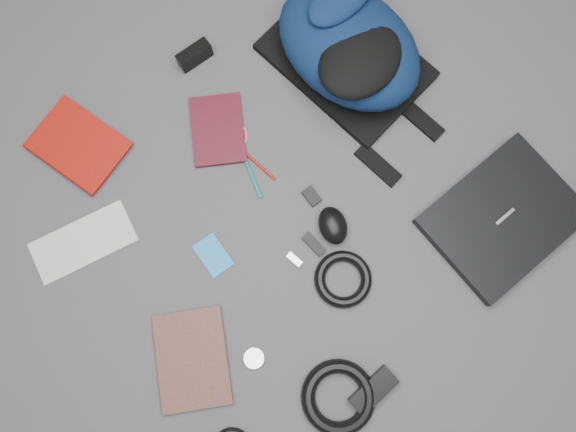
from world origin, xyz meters
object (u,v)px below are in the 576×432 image
power_brick (373,390)px  laptop (502,218)px  comic_book (157,365)px  backpack (349,46)px  compact_camera (194,55)px  textbook_red (57,172)px  dvd_case (218,130)px  mouse (333,225)px

power_brick → laptop: bearing=9.0°
laptop → power_brick: size_ratio=2.95×
laptop → comic_book: laptop is taller
backpack → power_brick: backpack is taller
laptop → power_brick: bearing=-168.4°
backpack → laptop: (0.10, -0.54, -0.07)m
compact_camera → power_brick: size_ratio=0.78×
textbook_red → power_brick: power_brick is taller
laptop → textbook_red: 1.08m
backpack → power_brick: size_ratio=3.74×
comic_book → dvd_case: bearing=68.5°
textbook_red → comic_book: textbook_red is taller
backpack → laptop: 0.55m
compact_camera → mouse: compact_camera is taller
laptop → textbook_red: (-0.86, 0.66, -0.00)m
comic_book → mouse: 0.52m
dvd_case → compact_camera: compact_camera is taller
power_brick → textbook_red: bearing=103.6°
compact_camera → power_brick: 0.92m
laptop → dvd_case: bearing=122.4°
backpack → mouse: bearing=-141.7°
laptop → compact_camera: (-0.43, 0.74, 0.01)m
laptop → dvd_case: size_ratio=1.88×
comic_book → mouse: size_ratio=2.39×
backpack → textbook_red: bearing=156.0°
comic_book → dvd_case: (0.40, 0.42, -0.00)m
laptop → comic_book: size_ratio=1.52×
backpack → dvd_case: size_ratio=2.38×
textbook_red → dvd_case: 0.40m
compact_camera → laptop: bearing=-65.3°
compact_camera → backpack: bearing=-37.4°
backpack → dvd_case: bearing=163.3°
dvd_case → power_brick: bearing=-66.3°
compact_camera → mouse: size_ratio=0.96×
compact_camera → power_brick: bearing=-98.5°
mouse → power_brick: bearing=-94.4°
dvd_case → power_brick: (-0.01, -0.72, 0.01)m
comic_book → backpack: bearing=50.3°
laptop → dvd_case: (-0.47, 0.55, -0.01)m
dvd_case → comic_book: bearing=-109.5°
backpack → power_brick: bearing=-133.1°
textbook_red → laptop: bearing=-60.9°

